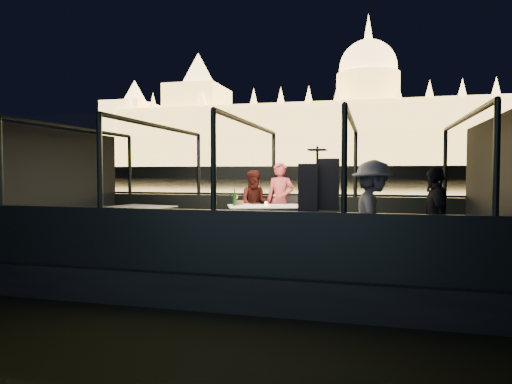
% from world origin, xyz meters
% --- Properties ---
extents(river_water, '(500.00, 500.00, 0.00)m').
position_xyz_m(river_water, '(0.00, 80.00, 0.00)').
color(river_water, black).
rests_on(river_water, ground).
extents(boat_hull, '(8.60, 4.40, 1.00)m').
position_xyz_m(boat_hull, '(0.00, 0.00, 0.00)').
color(boat_hull, black).
rests_on(boat_hull, river_water).
extents(boat_deck, '(8.00, 4.00, 0.04)m').
position_xyz_m(boat_deck, '(0.00, 0.00, 0.48)').
color(boat_deck, black).
rests_on(boat_deck, boat_hull).
extents(gunwale_port, '(8.00, 0.08, 0.90)m').
position_xyz_m(gunwale_port, '(0.00, 2.00, 0.95)').
color(gunwale_port, black).
rests_on(gunwale_port, boat_deck).
extents(gunwale_starboard, '(8.00, 0.08, 0.90)m').
position_xyz_m(gunwale_starboard, '(0.00, -2.00, 0.95)').
color(gunwale_starboard, black).
rests_on(gunwale_starboard, boat_deck).
extents(cabin_glass_port, '(8.00, 0.02, 1.40)m').
position_xyz_m(cabin_glass_port, '(0.00, 2.00, 2.10)').
color(cabin_glass_port, '#99B2B2').
rests_on(cabin_glass_port, gunwale_port).
extents(cabin_glass_starboard, '(8.00, 0.02, 1.40)m').
position_xyz_m(cabin_glass_starboard, '(0.00, -2.00, 2.10)').
color(cabin_glass_starboard, '#99B2B2').
rests_on(cabin_glass_starboard, gunwale_starboard).
extents(cabin_roof_glass, '(8.00, 4.00, 0.02)m').
position_xyz_m(cabin_roof_glass, '(0.00, 0.00, 2.80)').
color(cabin_roof_glass, '#99B2B2').
rests_on(cabin_roof_glass, boat_deck).
extents(end_wall_fore, '(0.02, 4.00, 2.30)m').
position_xyz_m(end_wall_fore, '(-4.00, 0.00, 1.65)').
color(end_wall_fore, black).
rests_on(end_wall_fore, boat_deck).
extents(end_wall_aft, '(0.02, 4.00, 2.30)m').
position_xyz_m(end_wall_aft, '(4.00, 0.00, 1.65)').
color(end_wall_aft, black).
rests_on(end_wall_aft, boat_deck).
extents(canopy_ribs, '(8.00, 4.00, 2.30)m').
position_xyz_m(canopy_ribs, '(0.00, 0.00, 1.65)').
color(canopy_ribs, black).
rests_on(canopy_ribs, boat_deck).
extents(embankment, '(400.00, 140.00, 6.00)m').
position_xyz_m(embankment, '(0.00, 210.00, 1.00)').
color(embankment, '#423D33').
rests_on(embankment, ground).
extents(parliament_building, '(220.00, 32.00, 60.00)m').
position_xyz_m(parliament_building, '(0.00, 175.00, 29.00)').
color(parliament_building, '#F2D18C').
rests_on(parliament_building, embankment).
extents(dining_table_central, '(1.72, 1.49, 0.77)m').
position_xyz_m(dining_table_central, '(0.11, 0.70, 0.89)').
color(dining_table_central, silver).
rests_on(dining_table_central, boat_deck).
extents(dining_table_aft, '(1.50, 1.24, 0.69)m').
position_xyz_m(dining_table_aft, '(-2.74, 0.94, 0.89)').
color(dining_table_aft, silver).
rests_on(dining_table_aft, boat_deck).
extents(chair_port_left, '(0.40, 0.40, 0.82)m').
position_xyz_m(chair_port_left, '(-0.50, 1.39, 0.95)').
color(chair_port_left, black).
rests_on(chair_port_left, boat_deck).
extents(chair_port_right, '(0.49, 0.49, 0.93)m').
position_xyz_m(chair_port_right, '(0.44, 1.32, 0.95)').
color(chair_port_right, black).
rests_on(chair_port_right, boat_deck).
extents(coat_stand, '(0.51, 0.41, 1.80)m').
position_xyz_m(coat_stand, '(1.38, -1.42, 1.40)').
color(coat_stand, black).
rests_on(coat_stand, boat_deck).
extents(person_woman_coral, '(0.60, 0.41, 1.64)m').
position_xyz_m(person_woman_coral, '(0.24, 1.55, 1.25)').
color(person_woman_coral, '#DC5058').
rests_on(person_woman_coral, boat_deck).
extents(person_man_maroon, '(0.81, 0.69, 1.47)m').
position_xyz_m(person_man_maroon, '(-0.31, 1.57, 1.25)').
color(person_man_maroon, '#411512').
rests_on(person_man_maroon, boat_deck).
extents(passenger_stripe, '(0.76, 1.12, 1.60)m').
position_xyz_m(passenger_stripe, '(2.17, -1.53, 1.35)').
color(passenger_stripe, silver).
rests_on(passenger_stripe, boat_deck).
extents(passenger_dark, '(0.44, 0.92, 1.51)m').
position_xyz_m(passenger_dark, '(3.03, -1.11, 1.35)').
color(passenger_dark, black).
rests_on(passenger_dark, boat_deck).
extents(wine_bottle, '(0.09, 0.09, 0.33)m').
position_xyz_m(wine_bottle, '(-0.49, 0.59, 1.42)').
color(wine_bottle, '#153C18').
rests_on(wine_bottle, dining_table_central).
extents(bread_basket, '(0.23, 0.23, 0.08)m').
position_xyz_m(bread_basket, '(-0.48, 0.85, 1.31)').
color(bread_basket, brown).
rests_on(bread_basket, dining_table_central).
extents(amber_candle, '(0.06, 0.06, 0.08)m').
position_xyz_m(amber_candle, '(0.12, 0.73, 1.31)').
color(amber_candle, yellow).
rests_on(amber_candle, dining_table_central).
extents(plate_near, '(0.30, 0.30, 0.01)m').
position_xyz_m(plate_near, '(0.33, 0.58, 1.27)').
color(plate_near, silver).
rests_on(plate_near, dining_table_central).
extents(plate_far, '(0.24, 0.24, 0.01)m').
position_xyz_m(plate_far, '(-0.38, 0.91, 1.27)').
color(plate_far, white).
rests_on(plate_far, dining_table_central).
extents(wine_glass_white, '(0.09, 0.09, 0.20)m').
position_xyz_m(wine_glass_white, '(-0.46, 0.66, 1.36)').
color(wine_glass_white, silver).
rests_on(wine_glass_white, dining_table_central).
extents(wine_glass_red, '(0.07, 0.07, 0.21)m').
position_xyz_m(wine_glass_red, '(0.26, 0.91, 1.36)').
color(wine_glass_red, silver).
rests_on(wine_glass_red, dining_table_central).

